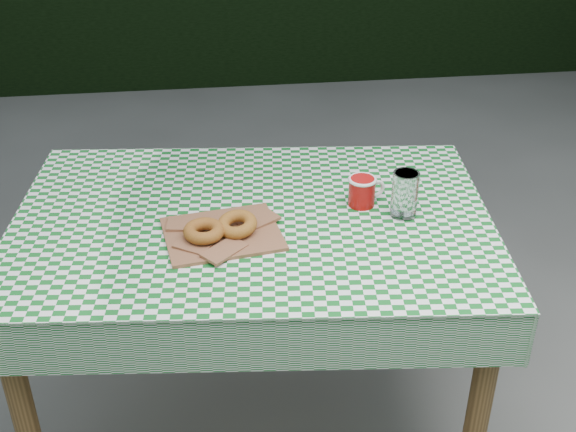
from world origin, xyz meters
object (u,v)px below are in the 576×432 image
Objects in this scene: paper_bag at (222,233)px; table at (255,328)px; drinking_glass at (405,194)px; coffee_mug at (362,192)px.

table is at bearing 44.20° from paper_bag.
paper_bag is at bearing -174.90° from drinking_glass.
table is 8.65× the size of coffee_mug.
table is 0.52m from coffee_mug.
drinking_glass is at bearing 0.33° from table.
table is 0.41m from paper_bag.
drinking_glass is (0.49, 0.04, 0.06)m from paper_bag.
drinking_glass reaches higher than paper_bag.
paper_bag is 2.29× the size of drinking_glass.
paper_bag is at bearing -179.72° from coffee_mug.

